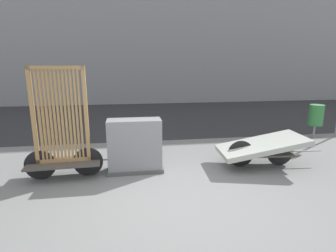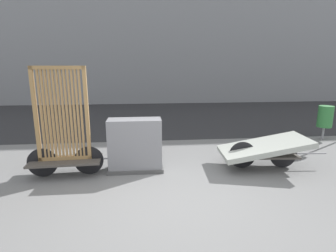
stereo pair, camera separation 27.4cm
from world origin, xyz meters
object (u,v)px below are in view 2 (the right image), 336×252
at_px(bike_cart_with_mattress, 263,148).
at_px(utility_cabinet, 135,147).
at_px(bike_cart_with_bedframe, 64,137).
at_px(trash_bin, 325,117).

distance_m(bike_cart_with_mattress, utility_cabinet, 2.74).
relative_size(bike_cart_with_bedframe, utility_cabinet, 1.88).
bearing_deg(bike_cart_with_mattress, utility_cabinet, -178.47).
bearing_deg(bike_cart_with_mattress, bike_cart_with_bedframe, -175.87).
bearing_deg(trash_bin, bike_cart_with_mattress, -144.93).
relative_size(bike_cart_with_mattress, trash_bin, 2.27).
distance_m(bike_cart_with_bedframe, utility_cabinet, 1.41).
xyz_separation_m(utility_cabinet, trash_bin, (5.57, 1.86, 0.19)).
height_order(utility_cabinet, trash_bin, utility_cabinet).
relative_size(bike_cart_with_mattress, utility_cabinet, 2.01).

